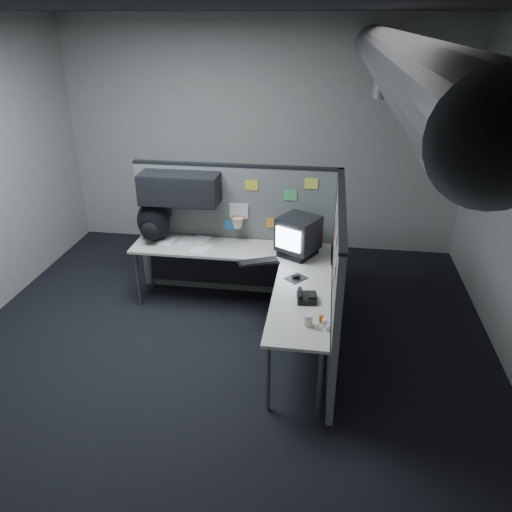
% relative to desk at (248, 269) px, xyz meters
% --- Properties ---
extents(room, '(5.62, 5.62, 3.22)m').
position_rel_desk_xyz_m(room, '(0.41, -0.70, 1.48)').
color(room, black).
rests_on(room, ground).
extents(partition_back, '(2.44, 0.42, 1.63)m').
position_rel_desk_xyz_m(partition_back, '(-0.40, 0.53, 0.38)').
color(partition_back, '#5E605E').
rests_on(partition_back, ground).
extents(partition_right, '(0.07, 2.23, 1.63)m').
position_rel_desk_xyz_m(partition_right, '(0.95, -0.49, 0.21)').
color(partition_right, '#5E605E').
rests_on(partition_right, ground).
extents(desk, '(2.31, 2.11, 0.73)m').
position_rel_desk_xyz_m(desk, '(0.00, 0.00, 0.00)').
color(desk, beige).
rests_on(desk, ground).
extents(monitor, '(0.53, 0.53, 0.45)m').
position_rel_desk_xyz_m(monitor, '(0.53, 0.21, 0.35)').
color(monitor, black).
rests_on(monitor, desk).
extents(keyboard, '(0.47, 0.32, 0.04)m').
position_rel_desk_xyz_m(keyboard, '(0.13, -0.08, 0.14)').
color(keyboard, black).
rests_on(keyboard, desk).
extents(mouse, '(0.25, 0.26, 0.04)m').
position_rel_desk_xyz_m(mouse, '(0.56, -0.36, 0.13)').
color(mouse, black).
rests_on(mouse, desk).
extents(phone, '(0.20, 0.22, 0.09)m').
position_rel_desk_xyz_m(phone, '(0.68, -0.78, 0.15)').
color(phone, black).
rests_on(phone, desk).
extents(bottles, '(0.12, 0.15, 0.08)m').
position_rel_desk_xyz_m(bottles, '(0.84, -1.20, 0.15)').
color(bottles, silver).
rests_on(bottles, desk).
extents(cup, '(0.10, 0.10, 0.11)m').
position_rel_desk_xyz_m(cup, '(0.72, -1.20, 0.17)').
color(cup, beige).
rests_on(cup, desk).
extents(papers, '(0.70, 0.51, 0.01)m').
position_rel_desk_xyz_m(papers, '(-0.76, 0.34, 0.12)').
color(papers, white).
rests_on(papers, desk).
extents(backpack, '(0.46, 0.44, 0.48)m').
position_rel_desk_xyz_m(backpack, '(-1.18, 0.35, 0.35)').
color(backpack, black).
rests_on(backpack, desk).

